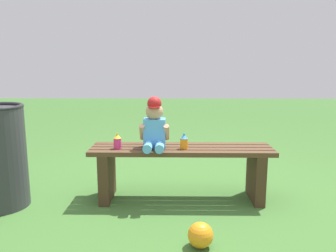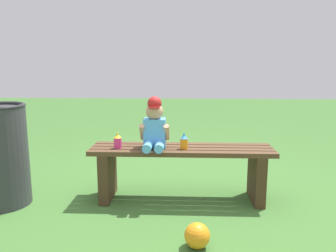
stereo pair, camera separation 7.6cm
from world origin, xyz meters
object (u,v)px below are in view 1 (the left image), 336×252
child_figure (154,126)px  sippy_cup_right (184,142)px  park_bench (181,165)px  toy_ball (200,235)px  sippy_cup_left (117,141)px

child_figure → sippy_cup_right: 0.26m
park_bench → sippy_cup_right: 0.21m
toy_ball → park_bench: bearing=97.7°
park_bench → sippy_cup_left: bearing=-173.8°
sippy_cup_left → toy_ball: bearing=-48.7°
park_bench → toy_ball: (0.10, -0.74, -0.21)m
park_bench → sippy_cup_right: bearing=-71.8°
sippy_cup_right → toy_ball: (0.08, -0.68, -0.42)m
sippy_cup_left → sippy_cup_right: 0.52m
sippy_cup_left → sippy_cup_right: same height
sippy_cup_right → park_bench: bearing=108.2°
sippy_cup_left → child_figure: bearing=5.1°
park_bench → toy_ball: bearing=-82.3°
child_figure → toy_ball: child_figure is taller
park_bench → sippy_cup_left: 0.54m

